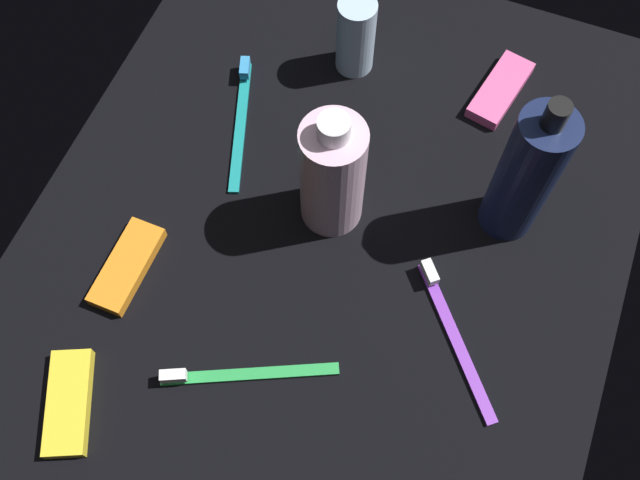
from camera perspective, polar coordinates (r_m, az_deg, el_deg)
name	(u,v)px	position (r cm, az deg, el deg)	size (l,w,h in cm)	color
ground_plane	(320,254)	(80.59, 0.00, -1.08)	(84.00, 64.00, 1.20)	black
lotion_bottle	(526,175)	(76.37, 15.67, 4.88)	(5.91, 5.91, 21.17)	#141E41
bodywash_bottle	(332,175)	(75.37, 0.97, 5.10)	(6.80, 6.80, 17.38)	silver
deodorant_stick	(356,36)	(89.48, 2.79, 15.53)	(4.58, 4.58, 10.21)	silver
toothbrush_green	(239,374)	(75.37, -6.34, -10.28)	(8.72, 16.81, 2.10)	green
toothbrush_teal	(241,116)	(88.48, -6.15, 9.54)	(17.41, 6.99, 2.10)	teal
toothbrush_purple	(452,330)	(77.44, 10.22, -6.85)	(14.50, 12.56, 2.10)	purple
snack_bar_orange	(127,266)	(81.21, -14.73, -1.97)	(10.40, 4.00, 1.50)	orange
snack_bar_pink	(500,90)	(92.58, 13.80, 11.24)	(10.40, 4.00, 1.50)	#E55999
snack_bar_yellow	(69,403)	(78.13, -18.90, -11.86)	(10.40, 4.00, 1.50)	yellow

